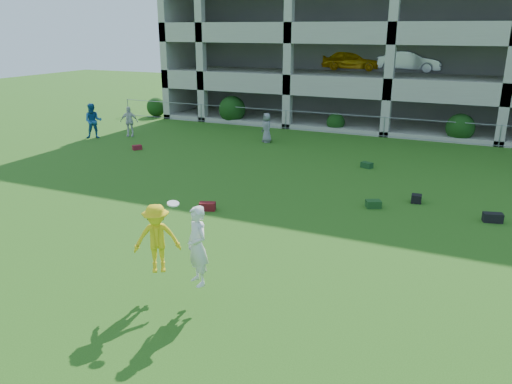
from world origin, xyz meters
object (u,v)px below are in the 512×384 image
at_px(crate_d, 416,199).
at_px(frisbee_contest, 170,241).
at_px(bystander_c, 267,128).
at_px(parking_garage, 414,27).
at_px(bystander_a, 93,121).
at_px(bystander_b, 129,121).

xyz_separation_m(crate_d, frisbee_contest, (-4.32, -9.15, 1.26)).
bearing_deg(bystander_c, parking_garage, 108.28).
xyz_separation_m(bystander_a, crate_d, (18.11, -3.90, -0.83)).
xyz_separation_m(bystander_a, bystander_b, (1.47, 1.29, -0.13)).
bearing_deg(bystander_c, crate_d, 3.88).
bearing_deg(bystander_a, bystander_c, -16.74).
relative_size(bystander_b, parking_garage, 0.06).
relative_size(bystander_b, crate_d, 4.91).
bearing_deg(bystander_b, crate_d, -41.76).
bearing_deg(parking_garage, bystander_b, -133.07).
relative_size(bystander_a, frisbee_contest, 0.96).
xyz_separation_m(bystander_a, bystander_c, (9.31, 3.07, -0.18)).
xyz_separation_m(bystander_a, frisbee_contest, (13.79, -13.05, 0.42)).
bearing_deg(bystander_b, bystander_a, -163.10).
bearing_deg(bystander_c, frisbee_contest, -32.19).
bearing_deg(frisbee_contest, parking_garage, 87.76).
xyz_separation_m(bystander_c, frisbee_contest, (4.48, -16.12, 0.61)).
distance_m(bystander_b, bystander_c, 8.04).
bearing_deg(bystander_a, bystander_b, 6.33).
relative_size(bystander_a, bystander_b, 1.15).
distance_m(bystander_a, crate_d, 18.55).
height_order(frisbee_contest, parking_garage, parking_garage).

